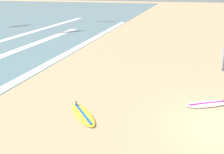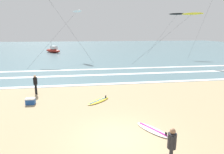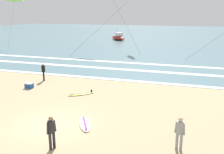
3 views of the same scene
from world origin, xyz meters
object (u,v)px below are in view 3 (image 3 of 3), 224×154
Objects in this scene: surfer_right_near at (43,70)px; surfboard_right_spare at (81,94)px; surfer_left_far at (51,130)px; cooler_box at (29,85)px; surfer_background_far at (180,131)px; offshore_boat at (118,37)px; surfboard_left_pile at (85,124)px; kite_lime_high_right at (14,1)px.

surfer_right_near reaches higher than surfboard_right_spare.
cooler_box is (-6.73, 7.85, -0.74)m from surfer_left_far.
surfer_right_near is 1.00× the size of surfer_background_far.
surfboard_right_spare is at bearing -2.55° from cooler_box.
surfer_background_far is 45.24m from offshore_boat.
surfboard_left_pile is 3.35× the size of cooler_box.
surfer_left_far is 0.32× the size of offshore_boat.
offshore_boat is (14.69, 14.45, -7.30)m from kite_lime_high_right.
offshore_boat is at bearing 44.53° from kite_lime_high_right.
surfboard_left_pile is 8.71m from cooler_box.
surfboard_right_spare is at bearing 141.29° from surfer_background_far.
surfer_background_far reaches higher than cooler_box.
surfer_right_near is 0.75× the size of surfboard_left_pile.
surfer_background_far reaches higher than surfboard_right_spare.
surfboard_left_pile is at bearing -45.70° from surfer_right_near.
kite_lime_high_right is at bearing 128.78° from cooler_box.
surfer_right_near reaches higher than surfboard_left_pile.
cooler_box is (-12.25, 6.22, -0.74)m from surfer_background_far.
surfboard_left_pile is (0.38, 2.83, -0.91)m from surfer_left_far.
offshore_boat reaches higher than surfboard_left_pile.
cooler_box is (17.63, -21.94, -7.63)m from kite_lime_high_right.
surfboard_left_pile is 5.36m from surfboard_right_spare.
surfer_left_far is at bearing -77.66° from offshore_boat.
cooler_box reaches higher than surfboard_left_pile.
offshore_boat is (-2.85, 34.04, -0.40)m from surfer_right_near.
kite_lime_high_right is 15.76× the size of cooler_box.
surfer_right_near is at bearing 92.22° from cooler_box.
surfer_left_far is 0.75× the size of surfboard_left_pile.
surfer_left_far and surfer_background_far have the same top height.
surfer_left_far is 1.00× the size of surfer_background_far.
offshore_boat reaches higher than surfboard_right_spare.
surfer_left_far is at bearing -163.49° from surfer_background_far.
surfboard_right_spare is 0.39× the size of offshore_boat.
surfer_background_far is at bearing 16.51° from surfer_left_far.
kite_lime_high_right reaches higher than cooler_box.
surfer_left_far reaches higher than surfboard_right_spare.
surfer_right_near is at bearing -48.16° from kite_lime_high_right.
surfer_background_far is 41.63m from kite_lime_high_right.
kite_lime_high_right reaches higher than surfboard_right_spare.
surfer_right_near is at bearing 145.20° from surfer_background_far.
surfer_background_far is (12.34, -8.58, 0.00)m from surfer_right_near.
offshore_boat is (-15.19, 42.61, -0.40)m from surfer_background_far.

